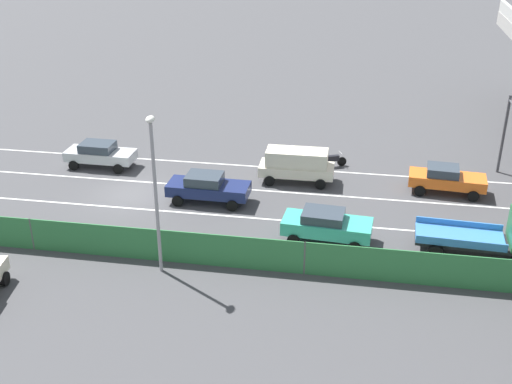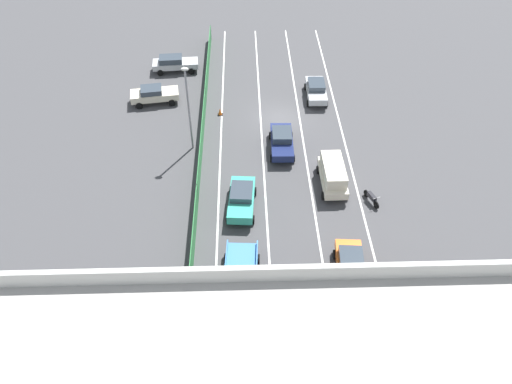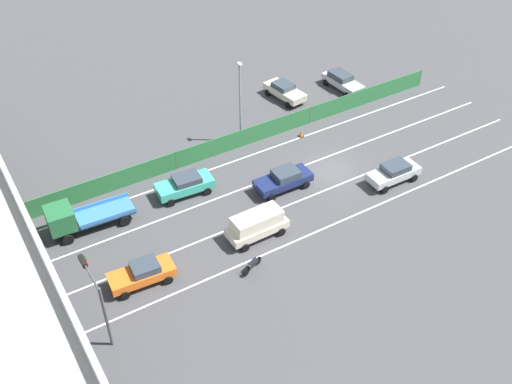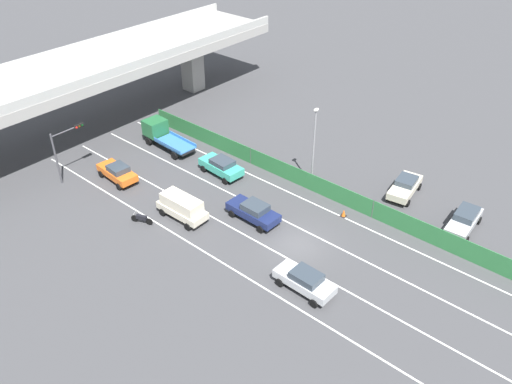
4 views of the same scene
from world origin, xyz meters
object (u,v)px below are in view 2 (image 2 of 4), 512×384
(car_taxi_teal, at_px, (242,198))
(car_sedan_silver, at_px, (316,89))
(car_van_cream, at_px, (333,174))
(flatbed_truck_blue, at_px, (239,292))
(car_taxi_orange, at_px, (351,266))
(street_lamp, at_px, (188,102))
(motorcycle, at_px, (372,198))
(parked_sedan_cream, at_px, (154,94))
(traffic_cone, at_px, (220,112))
(traffic_light, at_px, (412,285))
(car_sedan_navy, at_px, (282,141))
(parked_wagon_silver, at_px, (174,63))

(car_taxi_teal, height_order, car_sedan_silver, car_taxi_teal)
(car_van_cream, relative_size, flatbed_truck_blue, 0.72)
(car_taxi_orange, height_order, street_lamp, street_lamp)
(car_van_cream, relative_size, motorcycle, 2.44)
(car_taxi_orange, bearing_deg, flatbed_truck_blue, 16.46)
(motorcycle, bearing_deg, parked_sedan_cream, -38.71)
(car_van_cream, height_order, traffic_cone, car_van_cream)
(car_van_cream, bearing_deg, street_lamp, -24.61)
(motorcycle, distance_m, traffic_cone, 16.71)
(traffic_light, distance_m, street_lamp, 22.15)
(car_sedan_silver, bearing_deg, car_sedan_navy, 64.56)
(car_sedan_silver, xyz_separation_m, street_lamp, (11.33, 7.58, 3.66))
(car_taxi_teal, height_order, traffic_light, traffic_light)
(flatbed_truck_blue, xyz_separation_m, motorcycle, (-9.92, -8.91, -0.80))
(parked_sedan_cream, height_order, street_lamp, street_lamp)
(car_taxi_teal, relative_size, parked_sedan_cream, 0.98)
(car_sedan_navy, relative_size, traffic_cone, 6.94)
(parked_wagon_silver, bearing_deg, parked_sedan_cream, 77.00)
(car_taxi_teal, xyz_separation_m, parked_wagon_silver, (6.77, -20.51, -0.02))
(car_taxi_teal, bearing_deg, street_lamp, -60.91)
(motorcycle, xyz_separation_m, parked_wagon_silver, (16.48, -20.23, 0.44))
(street_lamp, bearing_deg, parked_wagon_silver, -78.55)
(parked_wagon_silver, bearing_deg, car_taxi_orange, 116.91)
(car_taxi_orange, relative_size, traffic_cone, 6.66)
(car_taxi_teal, xyz_separation_m, motorcycle, (-9.71, -0.28, -0.46))
(traffic_light, bearing_deg, street_lamp, -52.26)
(street_lamp, bearing_deg, car_taxi_teal, 119.09)
(car_taxi_orange, relative_size, car_sedan_silver, 1.01)
(car_van_cream, xyz_separation_m, car_taxi_teal, (7.03, 2.28, -0.25))
(flatbed_truck_blue, xyz_separation_m, parked_wagon_silver, (6.56, -29.15, -0.36))
(motorcycle, distance_m, street_lamp, 16.07)
(flatbed_truck_blue, relative_size, parked_wagon_silver, 1.33)
(car_sedan_silver, xyz_separation_m, parked_wagon_silver, (13.99, -5.55, -0.00))
(motorcycle, bearing_deg, street_lamp, -27.19)
(car_sedan_silver, bearing_deg, traffic_cone, 16.26)
(street_lamp, bearing_deg, traffic_cone, -114.17)
(parked_sedan_cream, bearing_deg, traffic_cone, 159.86)
(car_taxi_teal, bearing_deg, car_taxi_orange, 136.87)
(car_sedan_navy, xyz_separation_m, car_taxi_teal, (3.41, 6.95, 0.01))
(car_sedan_navy, xyz_separation_m, car_sedan_silver, (-3.81, -8.01, -0.01))
(car_sedan_navy, relative_size, flatbed_truck_blue, 0.74)
(flatbed_truck_blue, height_order, parked_wagon_silver, flatbed_truck_blue)
(traffic_light, bearing_deg, car_taxi_orange, -55.43)
(car_sedan_navy, xyz_separation_m, motorcycle, (-6.30, 6.67, -0.45))
(traffic_light, height_order, street_lamp, street_lamp)
(parked_sedan_cream, relative_size, street_lamp, 0.62)
(car_taxi_teal, xyz_separation_m, traffic_light, (-9.44, 10.12, 2.67))
(car_van_cream, height_order, car_taxi_teal, car_van_cream)
(car_taxi_teal, bearing_deg, parked_sedan_cream, -60.85)
(car_taxi_teal, distance_m, parked_wagon_silver, 21.60)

